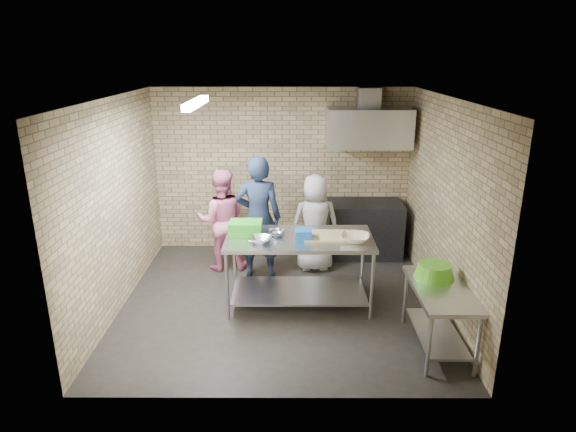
# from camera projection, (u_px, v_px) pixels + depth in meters

# --- Properties ---
(floor) EXTENTS (4.20, 4.20, 0.00)m
(floor) POSITION_uv_depth(u_px,v_px,m) (281.00, 301.00, 6.76)
(floor) COLOR black
(floor) RESTS_ON ground
(ceiling) EXTENTS (4.20, 4.20, 0.00)m
(ceiling) POSITION_uv_depth(u_px,v_px,m) (280.00, 98.00, 5.91)
(ceiling) COLOR black
(ceiling) RESTS_ON ground
(back_wall) EXTENTS (4.20, 0.06, 2.70)m
(back_wall) POSITION_uv_depth(u_px,v_px,m) (282.00, 171.00, 8.23)
(back_wall) COLOR tan
(back_wall) RESTS_ON ground
(front_wall) EXTENTS (4.20, 0.06, 2.70)m
(front_wall) POSITION_uv_depth(u_px,v_px,m) (276.00, 272.00, 4.43)
(front_wall) COLOR tan
(front_wall) RESTS_ON ground
(left_wall) EXTENTS (0.06, 4.00, 2.70)m
(left_wall) POSITION_uv_depth(u_px,v_px,m) (116.00, 206.00, 6.34)
(left_wall) COLOR tan
(left_wall) RESTS_ON ground
(right_wall) EXTENTS (0.06, 4.00, 2.70)m
(right_wall) POSITION_uv_depth(u_px,v_px,m) (445.00, 206.00, 6.33)
(right_wall) COLOR tan
(right_wall) RESTS_ON ground
(prep_table) EXTENTS (1.90, 0.95, 0.95)m
(prep_table) POSITION_uv_depth(u_px,v_px,m) (299.00, 271.00, 6.55)
(prep_table) COLOR #B3B6BA
(prep_table) RESTS_ON floor
(side_counter) EXTENTS (0.60, 1.20, 0.75)m
(side_counter) POSITION_uv_depth(u_px,v_px,m) (438.00, 318.00, 5.59)
(side_counter) COLOR silver
(side_counter) RESTS_ON floor
(stove) EXTENTS (1.20, 0.70, 0.90)m
(stove) POSITION_uv_depth(u_px,v_px,m) (364.00, 229.00, 8.18)
(stove) COLOR black
(stove) RESTS_ON floor
(range_hood) EXTENTS (1.30, 0.60, 0.60)m
(range_hood) POSITION_uv_depth(u_px,v_px,m) (369.00, 128.00, 7.71)
(range_hood) COLOR silver
(range_hood) RESTS_ON back_wall
(hood_duct) EXTENTS (0.35, 0.30, 0.30)m
(hood_duct) POSITION_uv_depth(u_px,v_px,m) (369.00, 97.00, 7.71)
(hood_duct) COLOR #A5A8AD
(hood_duct) RESTS_ON back_wall
(wall_shelf) EXTENTS (0.80, 0.20, 0.04)m
(wall_shelf) POSITION_uv_depth(u_px,v_px,m) (385.00, 137.00, 7.94)
(wall_shelf) COLOR #3F2B19
(wall_shelf) RESTS_ON back_wall
(fluorescent_fixture) EXTENTS (0.10, 1.25, 0.08)m
(fluorescent_fixture) POSITION_uv_depth(u_px,v_px,m) (196.00, 103.00, 5.93)
(fluorescent_fixture) COLOR white
(fluorescent_fixture) RESTS_ON ceiling
(green_crate) EXTENTS (0.42, 0.32, 0.17)m
(green_crate) POSITION_uv_depth(u_px,v_px,m) (246.00, 228.00, 6.49)
(green_crate) COLOR green
(green_crate) RESTS_ON prep_table
(blue_tub) EXTENTS (0.21, 0.21, 0.14)m
(blue_tub) POSITION_uv_depth(u_px,v_px,m) (303.00, 235.00, 6.29)
(blue_tub) COLOR blue
(blue_tub) RESTS_ON prep_table
(cutting_board) EXTENTS (0.58, 0.44, 0.03)m
(cutting_board) POSITION_uv_depth(u_px,v_px,m) (326.00, 236.00, 6.38)
(cutting_board) COLOR tan
(cutting_board) RESTS_ON prep_table
(mixing_bowl_a) EXTENTS (0.35, 0.35, 0.07)m
(mixing_bowl_a) POSITION_uv_depth(u_px,v_px,m) (260.00, 240.00, 6.20)
(mixing_bowl_a) COLOR silver
(mixing_bowl_a) RESTS_ON prep_table
(mixing_bowl_b) EXTENTS (0.27, 0.27, 0.07)m
(mixing_bowl_b) POSITION_uv_depth(u_px,v_px,m) (276.00, 233.00, 6.44)
(mixing_bowl_b) COLOR #B2B3B9
(mixing_bowl_b) RESTS_ON prep_table
(ceramic_bowl) EXTENTS (0.43, 0.43, 0.09)m
(ceramic_bowl) POSITION_uv_depth(u_px,v_px,m) (355.00, 238.00, 6.24)
(ceramic_bowl) COLOR beige
(ceramic_bowl) RESTS_ON prep_table
(green_basin) EXTENTS (0.46, 0.46, 0.17)m
(green_basin) POSITION_uv_depth(u_px,v_px,m) (434.00, 271.00, 5.68)
(green_basin) COLOR #59C626
(green_basin) RESTS_ON side_counter
(bottle_red) EXTENTS (0.07, 0.07, 0.18)m
(bottle_red) POSITION_uv_depth(u_px,v_px,m) (370.00, 131.00, 7.91)
(bottle_red) COLOR #B22619
(bottle_red) RESTS_ON wall_shelf
(bottle_green) EXTENTS (0.06, 0.06, 0.15)m
(bottle_green) POSITION_uv_depth(u_px,v_px,m) (395.00, 131.00, 7.91)
(bottle_green) COLOR green
(bottle_green) RESTS_ON wall_shelf
(man_navy) EXTENTS (0.68, 0.45, 1.84)m
(man_navy) POSITION_uv_depth(u_px,v_px,m) (258.00, 218.00, 7.24)
(man_navy) COLOR #151A34
(man_navy) RESTS_ON floor
(woman_pink) EXTENTS (0.84, 0.69, 1.57)m
(woman_pink) POSITION_uv_depth(u_px,v_px,m) (222.00, 220.00, 7.55)
(woman_pink) COLOR pink
(woman_pink) RESTS_ON floor
(woman_white) EXTENTS (0.78, 0.55, 1.51)m
(woman_white) POSITION_uv_depth(u_px,v_px,m) (315.00, 223.00, 7.54)
(woman_white) COLOR silver
(woman_white) RESTS_ON floor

